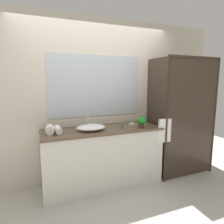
% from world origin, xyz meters
% --- Properties ---
extents(ground_plane, '(8.00, 8.00, 0.00)m').
position_xyz_m(ground_plane, '(0.00, 0.00, 0.00)').
color(ground_plane, '#B7B2A8').
extents(wall_back_with_mirror, '(4.40, 0.06, 2.60)m').
position_xyz_m(wall_back_with_mirror, '(0.00, 0.34, 1.31)').
color(wall_back_with_mirror, beige).
rests_on(wall_back_with_mirror, ground_plane).
extents(vanity_cabinet, '(1.80, 0.58, 0.90)m').
position_xyz_m(vanity_cabinet, '(0.00, 0.01, 0.45)').
color(vanity_cabinet, silver).
rests_on(vanity_cabinet, ground_plane).
extents(shower_enclosure, '(1.20, 0.59, 2.00)m').
position_xyz_m(shower_enclosure, '(1.27, -0.19, 1.02)').
color(shower_enclosure, '#2D2319').
rests_on(shower_enclosure, ground_plane).
extents(sink_basin, '(0.43, 0.32, 0.09)m').
position_xyz_m(sink_basin, '(-0.19, -0.01, 0.94)').
color(sink_basin, white).
rests_on(sink_basin, vanity_cabinet).
extents(faucet, '(0.17, 0.15, 0.17)m').
position_xyz_m(faucet, '(-0.19, 0.18, 0.96)').
color(faucet, silver).
rests_on(faucet, vanity_cabinet).
extents(potted_plant, '(0.14, 0.14, 0.17)m').
position_xyz_m(potted_plant, '(0.59, -0.13, 1.00)').
color(potted_plant, '#473828').
rests_on(potted_plant, vanity_cabinet).
extents(soap_dish, '(0.10, 0.07, 0.04)m').
position_xyz_m(soap_dish, '(0.55, 0.11, 0.91)').
color(soap_dish, silver).
rests_on(soap_dish, vanity_cabinet).
extents(amenity_bottle_conditioner, '(0.03, 0.03, 0.10)m').
position_xyz_m(amenity_bottle_conditioner, '(0.28, -0.09, 0.95)').
color(amenity_bottle_conditioner, '#4C7056').
rests_on(amenity_bottle_conditioner, vanity_cabinet).
extents(amenity_bottle_lotion, '(0.03, 0.03, 0.08)m').
position_xyz_m(amenity_bottle_lotion, '(0.62, 0.04, 0.94)').
color(amenity_bottle_lotion, white).
rests_on(amenity_bottle_lotion, vanity_cabinet).
extents(rolled_towel_near_edge, '(0.13, 0.21, 0.12)m').
position_xyz_m(rolled_towel_near_edge, '(-0.76, 0.01, 0.96)').
color(rolled_towel_near_edge, white).
rests_on(rolled_towel_near_edge, vanity_cabinet).
extents(rolled_towel_middle, '(0.10, 0.25, 0.09)m').
position_xyz_m(rolled_towel_middle, '(-0.65, 0.02, 0.95)').
color(rolled_towel_middle, white).
rests_on(rolled_towel_middle, vanity_cabinet).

